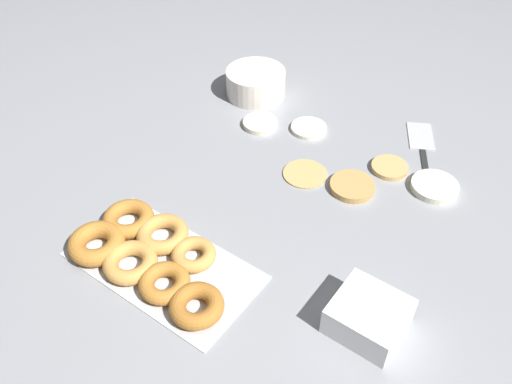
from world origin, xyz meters
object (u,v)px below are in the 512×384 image
object	(u,v)px
donut_tray	(149,256)
container_stack	(368,316)
pancake_0	(309,128)
pancake_4	(260,124)
pancake_3	(435,187)
batter_bowl	(256,83)
pancake_1	(390,168)
spatula	(422,142)
pancake_2	(305,173)
pancake_5	(352,186)

from	to	relation	value
donut_tray	container_stack	size ratio (longest dim) A/B	3.05
pancake_0	pancake_4	distance (m)	0.12
container_stack	pancake_3	bearing A→B (deg)	95.96
pancake_4	batter_bowl	bearing A→B (deg)	130.35
pancake_1	container_stack	size ratio (longest dim) A/B	0.70
pancake_3	container_stack	distance (m)	0.41
pancake_1	batter_bowl	bearing A→B (deg)	169.97
pancake_0	donut_tray	size ratio (longest dim) A/B	0.24
batter_bowl	spatula	size ratio (longest dim) A/B	0.69
container_stack	spatula	bearing A→B (deg)	103.61
pancake_0	pancake_1	xyz separation A→B (m)	(0.23, -0.02, 0.00)
pancake_0	pancake_3	xyz separation A→B (m)	(0.34, -0.03, 0.00)
pancake_2	batter_bowl	size ratio (longest dim) A/B	0.63
pancake_3	spatula	xyz separation A→B (m)	(-0.09, 0.14, -0.01)
spatula	pancake_2	bearing A→B (deg)	119.23
pancake_4	container_stack	distance (m)	0.62
pancake_4	pancake_5	distance (m)	0.31
pancake_2	spatula	bearing A→B (deg)	57.73
pancake_1	pancake_4	world-z (taller)	pancake_4
pancake_2	batter_bowl	xyz separation A→B (m)	(-0.29, 0.21, 0.03)
pancake_2	pancake_4	distance (m)	0.22
pancake_0	pancake_2	bearing A→B (deg)	-60.98
pancake_1	pancake_3	size ratio (longest dim) A/B	0.81
pancake_0	pancake_4	bearing A→B (deg)	-152.64
batter_bowl	container_stack	bearing A→B (deg)	-39.49
pancake_1	pancake_2	xyz separation A→B (m)	(-0.15, -0.13, -0.00)
pancake_2	pancake_4	size ratio (longest dim) A/B	1.15
pancake_0	pancake_5	distance (m)	0.23
pancake_2	donut_tray	xyz separation A→B (m)	(-0.10, -0.40, 0.01)
container_stack	pancake_2	bearing A→B (deg)	137.09
pancake_2	pancake_5	size ratio (longest dim) A/B	1.01
pancake_1	batter_bowl	distance (m)	0.44
spatula	batter_bowl	bearing A→B (deg)	69.08
pancake_4	spatula	distance (m)	0.40
pancake_4	pancake_5	bearing A→B (deg)	-13.73
pancake_5	batter_bowl	distance (m)	0.44
pancake_1	batter_bowl	xyz separation A→B (m)	(-0.44, 0.08, 0.03)
pancake_2	container_stack	world-z (taller)	container_stack
pancake_4	pancake_5	xyz separation A→B (m)	(0.30, -0.07, 0.00)
pancake_5	pancake_2	bearing A→B (deg)	-169.77
pancake_5	donut_tray	size ratio (longest dim) A/B	0.27
pancake_0	pancake_1	size ratio (longest dim) A/B	1.07
pancake_2	container_stack	bearing A→B (deg)	-42.91
container_stack	spatula	distance (m)	0.56
batter_bowl	spatula	xyz separation A→B (m)	(0.46, 0.06, -0.03)
spatula	pancake_4	bearing A→B (deg)	87.03
batter_bowl	pancake_2	bearing A→B (deg)	-35.54
pancake_2	pancake_3	size ratio (longest dim) A/B	0.97
container_stack	pancake_5	bearing A→B (deg)	122.49
pancake_3	pancake_4	size ratio (longest dim) A/B	1.19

